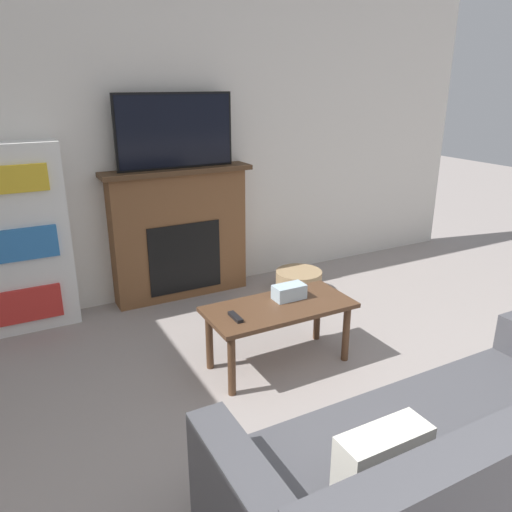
{
  "coord_description": "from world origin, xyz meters",
  "views": [
    {
      "loc": [
        -1.52,
        -0.52,
        1.86
      ],
      "look_at": [
        -0.05,
        2.25,
        0.76
      ],
      "focal_mm": 35.0,
      "sensor_mm": 36.0,
      "label": 1
    }
  ],
  "objects": [
    {
      "name": "wall_back",
      "position": [
        0.0,
        3.66,
        1.35
      ],
      "size": [
        6.26,
        0.06,
        2.7
      ],
      "color": "silver",
      "rests_on": "ground_plane"
    },
    {
      "name": "bookshelf",
      "position": [
        -1.43,
        3.5,
        0.72
      ],
      "size": [
        0.74,
        0.29,
        1.45
      ],
      "color": "white",
      "rests_on": "ground_plane"
    },
    {
      "name": "remote_control",
      "position": [
        -0.3,
        2.04,
        0.46
      ],
      "size": [
        0.04,
        0.15,
        0.02
      ],
      "color": "black",
      "rests_on": "coffee_table"
    },
    {
      "name": "coffee_table",
      "position": [
        0.04,
        2.08,
        0.38
      ],
      "size": [
        1.0,
        0.47,
        0.44
      ],
      "color": "brown",
      "rests_on": "ground_plane"
    },
    {
      "name": "tv",
      "position": [
        -0.13,
        3.5,
        1.47
      ],
      "size": [
        1.0,
        0.03,
        0.61
      ],
      "color": "black",
      "rests_on": "fireplace"
    },
    {
      "name": "couch",
      "position": [
        0.02,
        0.6,
        0.27
      ],
      "size": [
        2.03,
        0.88,
        0.78
      ],
      "color": "#4C4C51",
      "rests_on": "ground_plane"
    },
    {
      "name": "fireplace",
      "position": [
        -0.13,
        3.52,
        0.59
      ],
      "size": [
        1.29,
        0.28,
        1.16
      ],
      "color": "brown",
      "rests_on": "ground_plane"
    },
    {
      "name": "storage_basket",
      "position": [
        0.84,
        3.06,
        0.1
      ],
      "size": [
        0.42,
        0.42,
        0.21
      ],
      "color": "tan",
      "rests_on": "ground_plane"
    },
    {
      "name": "tissue_box",
      "position": [
        0.15,
        2.14,
        0.49
      ],
      "size": [
        0.22,
        0.12,
        0.1
      ],
      "color": "silver",
      "rests_on": "coffee_table"
    }
  ]
}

